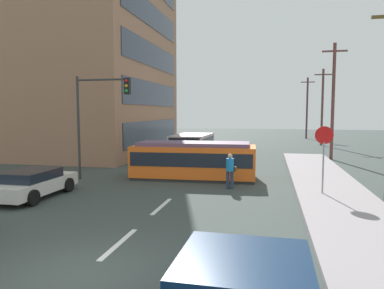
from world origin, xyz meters
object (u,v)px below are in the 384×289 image
Objects in this scene: traffic_light_mast at (98,108)px; utility_pole_distant at (307,107)px; streetcar_tram at (194,160)px; pedestrian_crossing at (230,169)px; parked_sedan_mid at (32,183)px; utility_pole_mid at (333,100)px; city_bus at (192,145)px; stop_sign at (324,146)px; utility_pole_far at (322,106)px.

utility_pole_distant reaches higher than traffic_light_mast.
traffic_light_mast is at bearing -162.44° from streetcar_tram.
pedestrian_crossing reaches higher than parked_sedan_mid.
utility_pole_mid is (6.41, 12.10, 3.60)m from pedestrian_crossing.
city_bus is at bearing 102.80° from streetcar_tram.
streetcar_tram is at bearing -131.19° from utility_pole_mid.
city_bus is 1.77× the size of stop_sign.
utility_pole_far is (7.26, 24.04, 3.32)m from pedestrian_crossing.
city_bus is at bearing -128.54° from utility_pole_far.
utility_pole_far reaches higher than stop_sign.
traffic_light_mast is at bearing -112.34° from utility_pole_distant.
parked_sedan_mid is (-4.04, -13.43, -0.46)m from city_bus.
utility_pole_mid is 22.00m from utility_pole_distant.
pedestrian_crossing is 0.30× the size of traffic_light_mast.
utility_pole_distant is at bearing 89.31° from utility_pole_mid.
pedestrian_crossing is at bearing 23.52° from parked_sedan_mid.
city_bus is at bearing 71.55° from traffic_light_mast.
utility_pole_far is (15.28, 27.53, 3.64)m from parked_sedan_mid.
stop_sign reaches higher than city_bus.
utility_pole_distant is (8.89, 31.86, 3.25)m from streetcar_tram.
utility_pole_distant is (10.64, 24.16, 3.19)m from city_bus.
pedestrian_crossing is 0.40× the size of parked_sedan_mid.
stop_sign is 11.31m from traffic_light_mast.
traffic_light_mast reaches higher than stop_sign.
city_bus is at bearing -113.77° from utility_pole_distant.
stop_sign is 13.17m from utility_pole_mid.
streetcar_tram reaches higher than parked_sedan_mid.
streetcar_tram is 1.23× the size of traffic_light_mast.
pedestrian_crossing is 34.90m from utility_pole_distant.
city_bus is 13.32m from stop_sign.
parked_sedan_mid is at bearing -119.03° from utility_pole_far.
city_bus reaches higher than pedestrian_crossing.
streetcar_tram is at bearing 17.56° from traffic_light_mast.
city_bus is 18.31m from utility_pole_far.
city_bus is 11.15m from utility_pole_mid.
streetcar_tram reaches higher than pedestrian_crossing.
city_bus is 0.58× the size of utility_pole_mid.
utility_pole_far is (0.86, 11.94, -0.28)m from utility_pole_mid.
parked_sedan_mid is at bearing -156.48° from pedestrian_crossing.
utility_pole_far reaches higher than traffic_light_mast.
pedestrian_crossing is 0.20× the size of utility_pole_distant.
streetcar_tram reaches higher than city_bus.
pedestrian_crossing is at bearing 171.01° from stop_sign.
pedestrian_crossing is (2.22, -2.24, -0.09)m from streetcar_tram.
utility_pole_mid reaches higher than city_bus.
stop_sign is at bearing -8.99° from pedestrian_crossing.
stop_sign reaches higher than streetcar_tram.
stop_sign is 0.35× the size of utility_pole_far.
parked_sedan_mid is 0.51× the size of utility_pole_far.
utility_pole_distant reaches higher than utility_pole_far.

